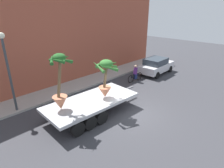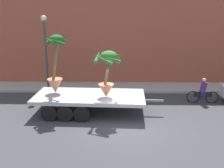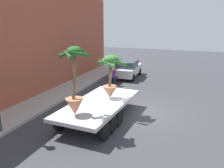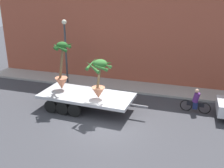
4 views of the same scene
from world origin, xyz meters
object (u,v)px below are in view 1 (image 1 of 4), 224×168
Objects in this scene: flatbed_trailer at (88,104)px; cyclist at (135,74)px; parked_car at (156,65)px; potted_palm_middle at (106,76)px; potted_palm_rear at (60,84)px; street_lamp at (7,63)px.

cyclist reaches higher than flatbed_trailer.
parked_car is at bearing 8.11° from flatbed_trailer.
potted_palm_middle is at bearing -161.19° from cyclist.
potted_palm_rear is 1.70× the size of cyclist.
potted_palm_middle is at bearing -168.89° from parked_car.
potted_palm_rear is 0.65× the size of street_lamp.
parked_car is (8.72, 1.71, -1.52)m from potted_palm_middle.
potted_palm_rear is at bearing 166.94° from flatbed_trailer.
street_lamp is at bearing 167.92° from cyclist.
potted_palm_rear is at bearing -171.59° from cyclist.
potted_palm_middle is 0.50× the size of street_lamp.
parked_car is at bearing -3.12° from cyclist.
potted_palm_rear is at bearing 166.54° from potted_palm_middle.
street_lamp reaches higher than cyclist.
potted_palm_rear is 1.30× the size of potted_palm_middle.
flatbed_trailer is 10.02m from parked_car.
street_lamp is (-4.11, 3.95, 0.89)m from potted_palm_middle.
potted_palm_middle is 0.58× the size of parked_car.
street_lamp is (-1.36, 3.29, 0.80)m from potted_palm_rear.
cyclist is at bearing 8.41° from potted_palm_rear.
flatbed_trailer is at bearing -171.89° from parked_car.
potted_palm_rear is 2.83m from potted_palm_middle.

